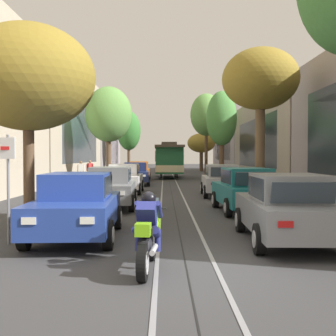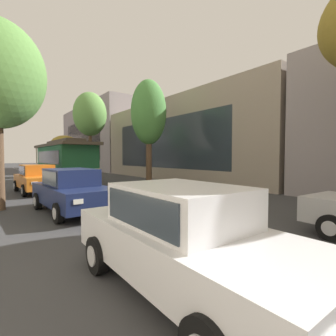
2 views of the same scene
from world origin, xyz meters
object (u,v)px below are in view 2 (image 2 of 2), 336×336
at_px(street_tree_kerb_right_mid, 149,113).
at_px(cable_car_trolley, 65,162).
at_px(street_tree_kerb_right_far, 65,145).
at_px(parked_car_navy_fourth_left, 72,190).
at_px(parked_car_white_mid_left, 184,237).
at_px(street_tree_kerb_right_fourth, 90,115).
at_px(parked_car_orange_fifth_left, 37,178).

xyz_separation_m(street_tree_kerb_right_mid, cable_car_trolley, (-4.30, 5.12, -3.38)).
height_order(street_tree_kerb_right_mid, cable_car_trolley, street_tree_kerb_right_mid).
distance_m(street_tree_kerb_right_mid, street_tree_kerb_right_far, 23.65).
relative_size(street_tree_kerb_right_mid, cable_car_trolley, 0.80).
bearing_deg(parked_car_navy_fourth_left, parked_car_white_mid_left, -91.46).
relative_size(parked_car_white_mid_left, street_tree_kerb_right_fourth, 0.50).
bearing_deg(parked_car_white_mid_left, cable_car_trolley, 81.39).
bearing_deg(parked_car_orange_fifth_left, parked_car_navy_fourth_left, -88.82).
xyz_separation_m(street_tree_kerb_right_far, cable_car_trolley, (-4.66, -18.49, -2.15)).
distance_m(parked_car_orange_fifth_left, cable_car_trolley, 4.89).
relative_size(parked_car_navy_fourth_left, street_tree_kerb_right_far, 0.86).
distance_m(street_tree_kerb_right_mid, street_tree_kerb_right_fourth, 11.30).
bearing_deg(parked_car_orange_fifth_left, street_tree_kerb_right_mid, -8.60).
distance_m(parked_car_navy_fourth_left, street_tree_kerb_right_mid, 9.57).
height_order(parked_car_navy_fourth_left, cable_car_trolley, cable_car_trolley).
distance_m(parked_car_white_mid_left, street_tree_kerb_right_far, 36.34).
bearing_deg(parked_car_orange_fifth_left, street_tree_kerb_right_fourth, 56.80).
bearing_deg(street_tree_kerb_right_mid, parked_car_white_mid_left, -120.06).
bearing_deg(parked_car_white_mid_left, street_tree_kerb_right_mid, 59.94).
distance_m(street_tree_kerb_right_fourth, street_tree_kerb_right_far, 12.69).
height_order(parked_car_navy_fourth_left, street_tree_kerb_right_mid, street_tree_kerb_right_mid).
xyz_separation_m(parked_car_navy_fourth_left, street_tree_kerb_right_far, (7.07, 28.96, 3.01)).
bearing_deg(parked_car_navy_fourth_left, parked_car_orange_fifth_left, 91.18).
bearing_deg(parked_car_white_mid_left, parked_car_orange_fifth_left, 89.84).
xyz_separation_m(street_tree_kerb_right_fourth, cable_car_trolley, (-4.12, -6.09, -4.80)).
distance_m(parked_car_navy_fourth_left, cable_car_trolley, 10.77).
relative_size(parked_car_white_mid_left, parked_car_orange_fifth_left, 0.99).
bearing_deg(cable_car_trolley, parked_car_navy_fourth_left, -102.95).
relative_size(parked_car_orange_fifth_left, street_tree_kerb_right_fourth, 0.50).
distance_m(street_tree_kerb_right_fourth, cable_car_trolley, 8.78).
relative_size(parked_car_navy_fourth_left, street_tree_kerb_right_fourth, 0.50).
relative_size(street_tree_kerb_right_far, cable_car_trolley, 0.56).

